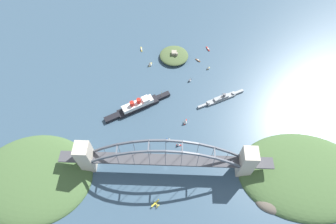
{
  "coord_description": "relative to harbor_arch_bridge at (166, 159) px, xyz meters",
  "views": [
    {
      "loc": [
        7.29,
        -130.61,
        335.26
      ],
      "look_at": [
        0.0,
        80.17,
        8.0
      ],
      "focal_mm": 29.34,
      "sensor_mm": 36.0,
      "label": 1
    }
  ],
  "objects": [
    {
      "name": "small_boat_5",
      "position": [
        -32.53,
        175.33,
        -23.4
      ],
      "size": [
        7.09,
        9.69,
        9.45
      ],
      "color": "gold",
      "rests_on": "ground"
    },
    {
      "name": "small_boat_7",
      "position": [
        24.71,
        67.9,
        -22.9
      ],
      "size": [
        6.72,
        9.6,
        10.49
      ],
      "color": "#B2231E",
      "rests_on": "ground"
    },
    {
      "name": "fort_island_mid_harbor",
      "position": [
        6.0,
        194.08,
        -23.35
      ],
      "size": [
        47.47,
        45.91,
        13.82
      ],
      "color": "#4C6038",
      "rests_on": "ground"
    },
    {
      "name": "harbor_arch_bridge",
      "position": [
        0.0,
        0.0,
        0.0
      ],
      "size": [
        258.61,
        18.38,
        65.96
      ],
      "color": "beige",
      "rests_on": "ground"
    },
    {
      "name": "ground_plane",
      "position": [
        0.0,
        -0.0,
        -27.78
      ],
      "size": [
        1400.0,
        1400.0,
        0.0
      ],
      "primitive_type": "plane",
      "color": "#385166"
    },
    {
      "name": "small_boat_6",
      "position": [
        45.83,
        188.23,
        -26.92
      ],
      "size": [
        8.12,
        7.35,
        2.34
      ],
      "color": "brown",
      "rests_on": "ground"
    },
    {
      "name": "seaplane_taxiing_near_bridge",
      "position": [
        -10.22,
        -46.46,
        -25.72
      ],
      "size": [
        10.06,
        10.11,
        4.74
      ],
      "color": "#B7B7B2",
      "rests_on": "ground"
    },
    {
      "name": "ocean_liner",
      "position": [
        -44.55,
        91.55,
        -22.2
      ],
      "size": [
        93.57,
        58.65,
        18.89
      ],
      "color": "black",
      "rests_on": "ground"
    },
    {
      "name": "naval_cruiser",
      "position": [
        78.63,
        110.59,
        -25.0
      ],
      "size": [
        70.94,
        37.21,
        16.51
      ],
      "color": "gray",
      "rests_on": "ground"
    },
    {
      "name": "small_boat_8",
      "position": [
        15.51,
        32.41,
        -24.19
      ],
      "size": [
        7.11,
        4.09,
        7.76
      ],
      "color": "#B2231E",
      "rests_on": "ground"
    },
    {
      "name": "small_boat_4",
      "position": [
        63.4,
        215.37,
        -26.95
      ],
      "size": [
        6.0,
        11.17,
        2.25
      ],
      "color": "#B2231E",
      "rests_on": "ground"
    },
    {
      "name": "headland_east_shore",
      "position": [
        172.65,
        -5.86,
        -27.78
      ],
      "size": [
        165.87,
        118.46,
        27.17
      ],
      "color": "#476638",
      "rests_on": "ground"
    },
    {
      "name": "small_boat_2",
      "position": [
        2.57,
        39.65,
        -24.2
      ],
      "size": [
        6.42,
        5.13,
        7.63
      ],
      "color": "#234C8C",
      "rests_on": "ground"
    },
    {
      "name": "small_boat_1",
      "position": [
        -49.75,
        210.22,
        -26.92
      ],
      "size": [
        3.95,
        11.37,
        2.38
      ],
      "color": "gold",
      "rests_on": "ground"
    },
    {
      "name": "small_boat_3",
      "position": [
        61.86,
        170.86,
        -24.24
      ],
      "size": [
        5.67,
        6.34,
        7.61
      ],
      "color": "gold",
      "rests_on": "ground"
    },
    {
      "name": "small_boat_0",
      "position": [
        31.9,
        144.35,
        -24.17
      ],
      "size": [
        5.5,
        6.92,
        7.76
      ],
      "color": "black",
      "rests_on": "ground"
    },
    {
      "name": "headland_west_shore",
      "position": [
        -167.94,
        -21.58,
        -27.78
      ],
      "size": [
        149.1,
        122.05,
        23.5
      ],
      "color": "#476638",
      "rests_on": "ground"
    }
  ]
}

